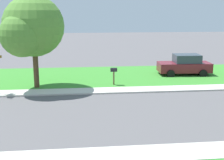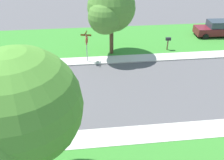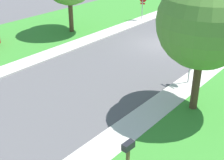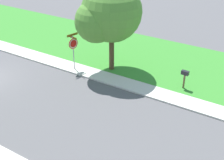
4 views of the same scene
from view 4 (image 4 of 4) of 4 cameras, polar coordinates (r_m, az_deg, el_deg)
sidewalk_west at (r=19.65m, az=10.87°, el=-3.20°), size 1.40×56.00×0.10m
lawn_west at (r=23.60m, az=15.28°, el=1.98°), size 8.00×56.00×0.08m
stop_sign_far_corner at (r=22.12m, az=-7.11°, el=6.25°), size 0.90×0.90×2.77m
tree_sidewalk_mid at (r=21.09m, az=-0.80°, el=11.92°), size 4.42×4.11×6.36m
mailbox at (r=20.37m, az=13.19°, el=0.87°), size 0.27×0.49×1.31m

